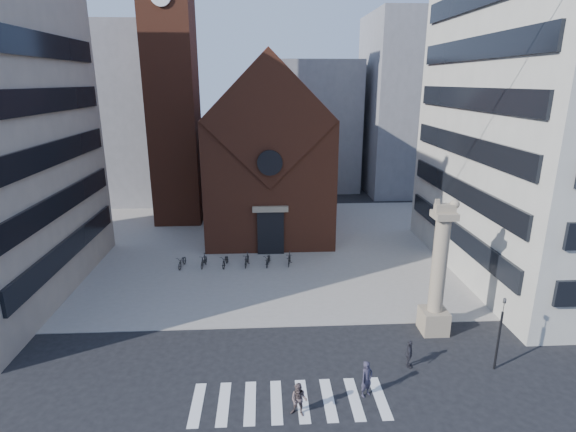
% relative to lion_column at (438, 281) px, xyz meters
% --- Properties ---
extents(ground, '(120.00, 120.00, 0.00)m').
position_rel_lion_column_xyz_m(ground, '(-10.01, -3.00, -3.46)').
color(ground, black).
rests_on(ground, ground).
extents(piazza, '(46.00, 30.00, 0.05)m').
position_rel_lion_column_xyz_m(piazza, '(-10.01, 16.00, -3.43)').
color(piazza, gray).
rests_on(piazza, ground).
extents(zebra_crossing, '(10.20, 3.20, 0.01)m').
position_rel_lion_column_xyz_m(zebra_crossing, '(-9.46, -6.00, -3.45)').
color(zebra_crossing, white).
rests_on(zebra_crossing, ground).
extents(church, '(12.00, 16.65, 18.00)m').
position_rel_lion_column_xyz_m(church, '(-10.01, 22.04, 4.53)').
color(church, brown).
rests_on(church, ground).
extents(campanile, '(5.50, 5.50, 31.20)m').
position_rel_lion_column_xyz_m(campanile, '(-20.01, 25.00, 12.28)').
color(campanile, brown).
rests_on(campanile, ground).
extents(bg_block_left, '(16.00, 14.00, 22.00)m').
position_rel_lion_column_xyz_m(bg_block_left, '(-30.01, 37.00, 7.54)').
color(bg_block_left, gray).
rests_on(bg_block_left, ground).
extents(bg_block_mid, '(14.00, 12.00, 18.00)m').
position_rel_lion_column_xyz_m(bg_block_mid, '(-4.01, 42.00, 5.54)').
color(bg_block_mid, gray).
rests_on(bg_block_mid, ground).
extents(bg_block_right, '(16.00, 14.00, 24.00)m').
position_rel_lion_column_xyz_m(bg_block_right, '(11.99, 39.00, 8.54)').
color(bg_block_right, gray).
rests_on(bg_block_right, ground).
extents(lion_column, '(1.63, 1.60, 8.68)m').
position_rel_lion_column_xyz_m(lion_column, '(0.00, 0.00, 0.00)').
color(lion_column, gray).
rests_on(lion_column, ground).
extents(traffic_light, '(0.13, 0.16, 4.30)m').
position_rel_lion_column_xyz_m(traffic_light, '(1.99, -4.00, -1.17)').
color(traffic_light, black).
rests_on(traffic_light, ground).
extents(pedestrian_0, '(0.84, 0.77, 1.92)m').
position_rel_lion_column_xyz_m(pedestrian_0, '(-5.58, -5.76, -2.50)').
color(pedestrian_0, '#2D2A3A').
rests_on(pedestrian_0, ground).
extents(pedestrian_1, '(0.99, 0.88, 1.70)m').
position_rel_lion_column_xyz_m(pedestrian_1, '(-9.07, -6.97, -2.61)').
color(pedestrian_1, '#574745').
rests_on(pedestrian_1, ground).
extents(pedestrian_2, '(0.61, 1.01, 1.61)m').
position_rel_lion_column_xyz_m(pedestrian_2, '(-2.71, -3.56, -2.65)').
color(pedestrian_2, '#25252C').
rests_on(pedestrian_2, ground).
extents(scooter_0, '(0.94, 2.00, 1.01)m').
position_rel_lion_column_xyz_m(scooter_0, '(-17.58, 11.14, -2.90)').
color(scooter_0, black).
rests_on(scooter_0, piazza).
extents(scooter_1, '(0.79, 1.92, 1.12)m').
position_rel_lion_column_xyz_m(scooter_1, '(-15.75, 11.14, -2.85)').
color(scooter_1, black).
rests_on(scooter_1, piazza).
extents(scooter_2, '(0.94, 2.00, 1.01)m').
position_rel_lion_column_xyz_m(scooter_2, '(-13.93, 11.14, -2.90)').
color(scooter_2, black).
rests_on(scooter_2, piazza).
extents(scooter_3, '(0.79, 1.92, 1.12)m').
position_rel_lion_column_xyz_m(scooter_3, '(-12.11, 11.14, -2.85)').
color(scooter_3, black).
rests_on(scooter_3, piazza).
extents(scooter_4, '(0.94, 2.00, 1.01)m').
position_rel_lion_column_xyz_m(scooter_4, '(-10.28, 11.14, -2.90)').
color(scooter_4, black).
rests_on(scooter_4, piazza).
extents(scooter_5, '(0.79, 1.92, 1.12)m').
position_rel_lion_column_xyz_m(scooter_5, '(-8.46, 11.14, -2.85)').
color(scooter_5, black).
rests_on(scooter_5, piazza).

